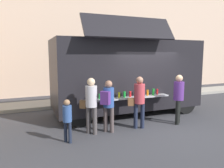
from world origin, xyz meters
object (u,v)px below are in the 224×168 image
Objects in this scene: customer_mid_with_backpack at (108,101)px; trash_bin at (172,88)px; customer_extra_browsing at (179,95)px; child_near_queue at (67,117)px; food_truck_main at (126,74)px; customer_rear_waiting at (91,101)px; customer_front_ordering at (139,98)px.

trash_bin is at bearing -8.67° from customer_mid_with_backpack.
customer_extra_browsing is (2.56, -0.17, 0.03)m from customer_mid_with_backpack.
child_near_queue is at bearing 148.33° from customer_mid_with_backpack.
food_truck_main is 4.88× the size of child_near_queue.
customer_extra_browsing is (-3.28, -4.34, 0.55)m from trash_bin.
customer_extra_browsing is (3.08, -0.28, 0.01)m from customer_rear_waiting.
customer_extra_browsing is at bearing -46.85° from customer_rear_waiting.
customer_front_ordering is 1.06m from customer_mid_with_backpack.
customer_rear_waiting reaches higher than customer_front_ordering.
food_truck_main is at bearing -0.29° from child_near_queue.
food_truck_main is at bearing -151.49° from trash_bin.
customer_front_ordering reaches higher than trash_bin.
customer_mid_with_backpack is 2.57m from customer_extra_browsing.
customer_mid_with_backpack is 0.94× the size of customer_rear_waiting.
food_truck_main is 3.43× the size of customer_rear_waiting.
customer_front_ordering is 1.51m from customer_extra_browsing.
customer_rear_waiting is at bearing -10.37° from child_near_queue.
trash_bin is at bearing -4.84° from child_near_queue.
trash_bin is 0.56× the size of customer_rear_waiting.
child_near_queue is (-1.32, -0.29, -0.27)m from customer_mid_with_backpack.
food_truck_main reaches higher than customer_front_ordering.
customer_mid_with_backpack is at bearing 45.80° from customer_extra_browsing.
customer_mid_with_backpack is (-5.84, -4.16, 0.51)m from trash_bin.
trash_bin is 7.56m from customer_rear_waiting.
customer_rear_waiting is (-0.52, 0.11, 0.02)m from customer_mid_with_backpack.
customer_front_ordering reaches higher than customer_mid_with_backpack.
customer_extra_browsing reaches higher than customer_rear_waiting.
customer_extra_browsing reaches higher than customer_front_ordering.
trash_bin is at bearing -29.53° from customer_front_ordering.
customer_mid_with_backpack is (-1.06, 0.04, -0.02)m from customer_front_ordering.
customer_extra_browsing reaches higher than trash_bin.
customer_rear_waiting is at bearing 44.51° from customer_extra_browsing.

